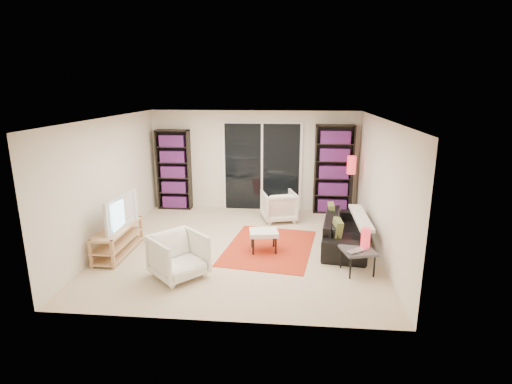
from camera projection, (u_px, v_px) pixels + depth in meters
floor at (241, 247)px, 7.58m from camera, size 5.00×5.00×0.00m
wall_back at (254, 161)px, 9.68m from camera, size 5.00×0.02×2.40m
wall_front at (215, 234)px, 4.86m from camera, size 5.00×0.02×2.40m
wall_left at (109, 182)px, 7.49m from camera, size 0.02×5.00×2.40m
wall_right at (381, 188)px, 7.05m from camera, size 0.02×5.00×2.40m
ceiling at (240, 119)px, 6.96m from camera, size 5.00×5.00×0.02m
sliding_door at (262, 167)px, 9.66m from camera, size 1.92×0.08×2.16m
bookshelf_left at (174, 170)px, 9.74m from camera, size 0.80×0.30×1.95m
bookshelf_right at (334, 170)px, 9.39m from camera, size 0.90×0.30×2.10m
tv_stand at (118, 239)px, 7.22m from camera, size 0.44×1.36×0.50m
tv at (117, 212)px, 7.08m from camera, size 0.27×1.03×0.59m
rug at (269, 247)px, 7.53m from camera, size 1.84×2.30×0.01m
sofa at (345, 230)px, 7.59m from camera, size 1.05×2.08×0.58m
armchair_back at (279, 206)px, 9.00m from camera, size 0.89×0.90×0.67m
armchair_front at (178, 256)px, 6.30m from camera, size 1.08×1.07×0.70m
ottoman at (264, 234)px, 7.28m from camera, size 0.57×0.49×0.40m
side_table at (358, 252)px, 6.44m from camera, size 0.61×0.61×0.40m
laptop at (358, 252)px, 6.30m from camera, size 0.40×0.37×0.03m
table_lamp at (366, 238)px, 6.47m from camera, size 0.15×0.15×0.33m
floor_lamp at (351, 171)px, 8.82m from camera, size 0.22×0.22×1.47m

